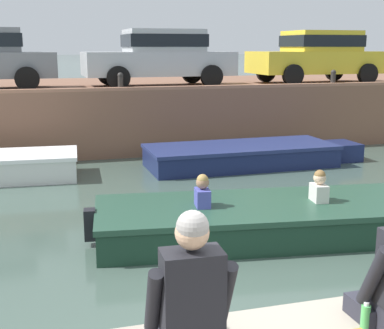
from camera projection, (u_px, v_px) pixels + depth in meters
ground_plane at (155, 218)px, 8.89m from camera, size 400.00×400.00×0.00m
far_quay_wall at (100, 112)px, 16.24m from camera, size 60.00×6.00×1.72m
far_wall_coping at (111, 89)px, 13.34m from camera, size 60.00×0.24×0.08m
boat_moored_central_navy at (249, 155)px, 12.79m from camera, size 5.36×1.80×0.52m
motorboat_passing at (285, 218)px, 8.05m from camera, size 6.32×2.37×0.99m
car_centre_silver at (160, 55)px, 14.75m from camera, size 4.10×2.06×1.54m
car_right_inner_yellow at (318, 55)px, 16.05m from camera, size 3.92×2.04×1.54m
mooring_bollard_mid at (120, 81)px, 13.49m from camera, size 0.15×0.15×0.45m
mooring_bollard_east at (333, 77)px, 15.10m from camera, size 0.15×0.15×0.45m
person_seated_left at (190, 303)px, 3.18m from camera, size 0.54×0.53×0.97m
bottle_drink at (365, 317)px, 3.58m from camera, size 0.06×0.06×0.20m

